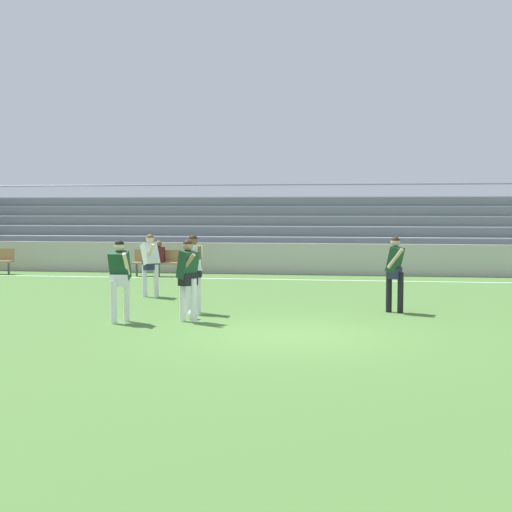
{
  "coord_description": "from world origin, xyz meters",
  "views": [
    {
      "loc": [
        1.38,
        -13.12,
        2.3
      ],
      "look_at": [
        -1.14,
        3.76,
        1.18
      ],
      "focal_mm": 51.54,
      "sensor_mm": 36.0,
      "label": 1
    }
  ],
  "objects_px": {
    "player_white_pressing_high": "(150,260)",
    "spectator_seated": "(159,256)",
    "player_dark_on_ball": "(395,267)",
    "bleacher_stand": "(291,230)",
    "player_white_challenging": "(193,266)",
    "bench_near_bin": "(160,260)",
    "player_dark_trailing_run": "(188,273)",
    "soccer_ball": "(193,314)",
    "player_dark_wide_right": "(120,274)"
  },
  "relations": [
    {
      "from": "bleacher_stand",
      "to": "player_dark_on_ball",
      "type": "xyz_separation_m",
      "value": [
        3.5,
        -12.04,
        -0.46
      ]
    },
    {
      "from": "player_dark_trailing_run",
      "to": "player_white_challenging",
      "type": "xyz_separation_m",
      "value": [
        -0.17,
        1.18,
        0.04
      ]
    },
    {
      "from": "player_white_pressing_high",
      "to": "player_dark_wide_right",
      "type": "bearing_deg",
      "value": -81.37
    },
    {
      "from": "player_white_pressing_high",
      "to": "spectator_seated",
      "type": "bearing_deg",
      "value": 103.86
    },
    {
      "from": "bench_near_bin",
      "to": "player_dark_on_ball",
      "type": "bearing_deg",
      "value": -45.21
    },
    {
      "from": "bleacher_stand",
      "to": "player_white_pressing_high",
      "type": "height_order",
      "value": "bleacher_stand"
    },
    {
      "from": "player_white_challenging",
      "to": "soccer_ball",
      "type": "bearing_deg",
      "value": -77.12
    },
    {
      "from": "player_dark_trailing_run",
      "to": "player_white_challenging",
      "type": "relative_size",
      "value": 0.97
    },
    {
      "from": "bleacher_stand",
      "to": "player_white_challenging",
      "type": "distance_m",
      "value": 12.84
    },
    {
      "from": "bleacher_stand",
      "to": "player_dark_trailing_run",
      "type": "bearing_deg",
      "value": -92.81
    },
    {
      "from": "player_dark_trailing_run",
      "to": "player_white_pressing_high",
      "type": "relative_size",
      "value": 1.02
    },
    {
      "from": "bench_near_bin",
      "to": "soccer_ball",
      "type": "height_order",
      "value": "bench_near_bin"
    },
    {
      "from": "spectator_seated",
      "to": "player_dark_on_ball",
      "type": "height_order",
      "value": "player_dark_on_ball"
    },
    {
      "from": "player_dark_on_ball",
      "to": "player_white_challenging",
      "type": "bearing_deg",
      "value": -170.01
    },
    {
      "from": "bench_near_bin",
      "to": "player_white_pressing_high",
      "type": "bearing_deg",
      "value": -76.42
    },
    {
      "from": "player_dark_wide_right",
      "to": "player_dark_trailing_run",
      "type": "xyz_separation_m",
      "value": [
        1.32,
        0.32,
        0.0
      ]
    },
    {
      "from": "player_dark_trailing_run",
      "to": "soccer_ball",
      "type": "height_order",
      "value": "player_dark_trailing_run"
    },
    {
      "from": "spectator_seated",
      "to": "player_dark_wide_right",
      "type": "relative_size",
      "value": 0.73
    },
    {
      "from": "player_dark_trailing_run",
      "to": "player_white_challenging",
      "type": "bearing_deg",
      "value": 98.33
    },
    {
      "from": "bleacher_stand",
      "to": "player_dark_on_ball",
      "type": "distance_m",
      "value": 12.54
    },
    {
      "from": "player_dark_on_ball",
      "to": "player_white_challenging",
      "type": "relative_size",
      "value": 0.97
    },
    {
      "from": "player_white_challenging",
      "to": "soccer_ball",
      "type": "relative_size",
      "value": 7.81
    },
    {
      "from": "spectator_seated",
      "to": "player_white_pressing_high",
      "type": "xyz_separation_m",
      "value": [
        1.34,
        -5.44,
        0.26
      ]
    },
    {
      "from": "player_dark_on_ball",
      "to": "player_dark_wide_right",
      "type": "bearing_deg",
      "value": -157.63
    },
    {
      "from": "player_dark_trailing_run",
      "to": "bench_near_bin",
      "type": "bearing_deg",
      "value": 109.22
    },
    {
      "from": "bench_near_bin",
      "to": "player_white_challenging",
      "type": "bearing_deg",
      "value": -69.33
    },
    {
      "from": "spectator_seated",
      "to": "player_dark_wide_right",
      "type": "bearing_deg",
      "value": -78.41
    },
    {
      "from": "player_white_pressing_high",
      "to": "bench_near_bin",
      "type": "bearing_deg",
      "value": 103.58
    },
    {
      "from": "player_white_pressing_high",
      "to": "player_white_challenging",
      "type": "xyz_separation_m",
      "value": [
        1.8,
        -2.76,
        0.07
      ]
    },
    {
      "from": "player_dark_trailing_run",
      "to": "player_dark_wide_right",
      "type": "bearing_deg",
      "value": -166.57
    },
    {
      "from": "bleacher_stand",
      "to": "soccer_ball",
      "type": "height_order",
      "value": "bleacher_stand"
    },
    {
      "from": "player_dark_trailing_run",
      "to": "player_white_pressing_high",
      "type": "bearing_deg",
      "value": 116.53
    },
    {
      "from": "player_white_pressing_high",
      "to": "player_dark_on_ball",
      "type": "xyz_separation_m",
      "value": [
        6.16,
        -2.0,
        0.04
      ]
    },
    {
      "from": "bleacher_stand",
      "to": "player_white_pressing_high",
      "type": "bearing_deg",
      "value": -104.82
    },
    {
      "from": "spectator_seated",
      "to": "player_dark_on_ball",
      "type": "xyz_separation_m",
      "value": [
        7.5,
        -7.44,
        0.3
      ]
    },
    {
      "from": "bleacher_stand",
      "to": "player_white_challenging",
      "type": "xyz_separation_m",
      "value": [
        -0.86,
        -12.8,
        -0.43
      ]
    },
    {
      "from": "bleacher_stand",
      "to": "bench_near_bin",
      "type": "bearing_deg",
      "value": -131.75
    },
    {
      "from": "soccer_ball",
      "to": "bleacher_stand",
      "type": "bearing_deg",
      "value": 87.26
    },
    {
      "from": "soccer_ball",
      "to": "player_dark_on_ball",
      "type": "bearing_deg",
      "value": 21.71
    },
    {
      "from": "player_dark_trailing_run",
      "to": "soccer_ball",
      "type": "relative_size",
      "value": 7.56
    },
    {
      "from": "bench_near_bin",
      "to": "player_dark_on_ball",
      "type": "distance_m",
      "value": 10.66
    },
    {
      "from": "spectator_seated",
      "to": "player_dark_on_ball",
      "type": "bearing_deg",
      "value": -44.77
    },
    {
      "from": "spectator_seated",
      "to": "player_white_challenging",
      "type": "xyz_separation_m",
      "value": [
        3.14,
        -8.21,
        0.33
      ]
    },
    {
      "from": "player_dark_wide_right",
      "to": "player_white_pressing_high",
      "type": "relative_size",
      "value": 1.02
    },
    {
      "from": "player_white_pressing_high",
      "to": "player_dark_on_ball",
      "type": "relative_size",
      "value": 0.97
    },
    {
      "from": "bleacher_stand",
      "to": "player_dark_trailing_run",
      "type": "xyz_separation_m",
      "value": [
        -0.69,
        -13.99,
        -0.47
      ]
    },
    {
      "from": "bench_near_bin",
      "to": "player_dark_trailing_run",
      "type": "height_order",
      "value": "player_dark_trailing_run"
    },
    {
      "from": "bleacher_stand",
      "to": "soccer_ball",
      "type": "distance_m",
      "value": 13.77
    },
    {
      "from": "player_dark_wide_right",
      "to": "player_dark_trailing_run",
      "type": "distance_m",
      "value": 1.36
    },
    {
      "from": "player_white_challenging",
      "to": "player_dark_on_ball",
      "type": "bearing_deg",
      "value": 9.99
    }
  ]
}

